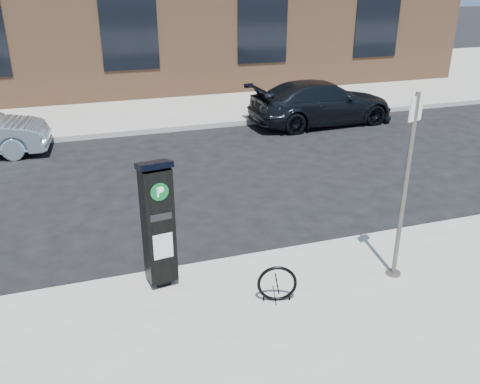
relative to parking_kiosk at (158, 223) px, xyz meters
name	(u,v)px	position (x,y,z in m)	size (l,w,h in m)	color
ground	(235,266)	(1.26, 0.35, -1.16)	(120.00, 120.00, 0.00)	black
sidewalk_far	(128,91)	(1.26, 14.35, -1.08)	(60.00, 12.00, 0.15)	gray
curb_near	(235,262)	(1.26, 0.33, -1.08)	(60.00, 0.12, 0.16)	#9E9B93
curb_far	(153,131)	(1.26, 8.37, -1.08)	(60.00, 0.12, 0.16)	#9E9B93
parking_kiosk	(158,223)	(0.00, 0.00, 0.00)	(0.50, 0.45, 1.96)	black
sign_pole	(405,191)	(3.43, -0.89, 0.40)	(0.24, 0.23, 2.83)	#4E4945
bike_rack	(277,284)	(1.46, -0.96, -0.73)	(0.55, 0.20, 0.56)	black
car_dark	(322,103)	(6.55, 7.75, -0.47)	(1.91, 4.70, 1.36)	black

